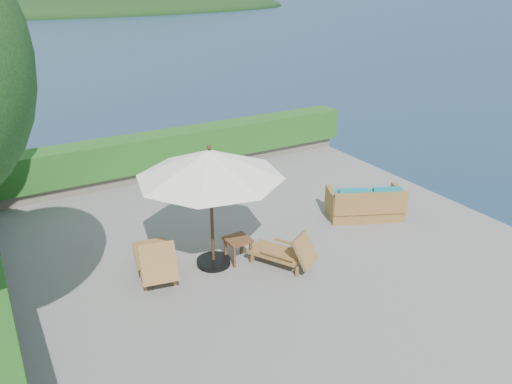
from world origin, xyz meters
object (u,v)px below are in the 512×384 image
lounge_left (155,259)px  lounge_right (286,252)px  wicker_loveseat (365,205)px  patio_umbrella (210,165)px  side_table (238,242)px

lounge_left → lounge_right: (2.53, -1.02, -0.07)m
lounge_left → wicker_loveseat: lounge_left is taller
lounge_right → wicker_loveseat: (3.07, 0.96, 0.01)m
patio_umbrella → lounge_right: 2.49m
side_table → patio_umbrella: bearing=165.5°
side_table → wicker_loveseat: bearing=3.7°
patio_umbrella → side_table: 1.92m
patio_umbrella → wicker_loveseat: (4.37, 0.11, -1.94)m
patio_umbrella → lounge_left: patio_umbrella is taller
patio_umbrella → wicker_loveseat: 4.78m
lounge_left → side_table: (1.76, -0.31, 0.04)m
wicker_loveseat → side_table: bearing=-151.5°
patio_umbrella → lounge_left: (-1.23, 0.17, -1.88)m
lounge_left → wicker_loveseat: size_ratio=0.87×
lounge_left → side_table: lounge_left is taller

